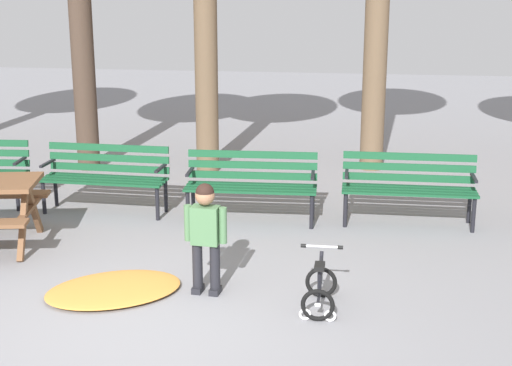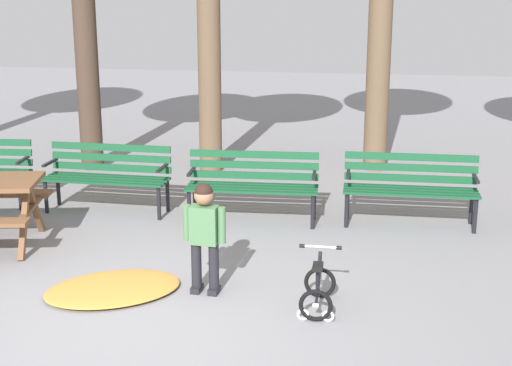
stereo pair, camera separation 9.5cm
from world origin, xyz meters
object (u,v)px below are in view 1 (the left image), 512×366
object	(u,v)px
child_standing	(206,229)
kids_bicycle	(320,288)
park_bench_left	(106,173)
park_bench_right	(251,180)
park_bench_far_right	(409,183)

from	to	relation	value
child_standing	kids_bicycle	distance (m)	1.19
park_bench_left	child_standing	world-z (taller)	child_standing
child_standing	kids_bicycle	world-z (taller)	child_standing
park_bench_right	child_standing	bearing A→B (deg)	-92.35
park_bench_far_right	kids_bicycle	size ratio (longest dim) A/B	2.86
park_bench_right	park_bench_far_right	size ratio (longest dim) A/B	1.01
park_bench_far_right	kids_bicycle	bearing A→B (deg)	-108.94
park_bench_left	park_bench_right	bearing A→B (deg)	-3.43
park_bench_right	child_standing	xyz separation A→B (m)	(-0.09, -2.27, 0.13)
park_bench_right	park_bench_left	bearing A→B (deg)	176.57
park_bench_left	park_bench_far_right	bearing A→B (deg)	0.74
park_bench_left	park_bench_right	distance (m)	1.90
park_bench_left	park_bench_far_right	size ratio (longest dim) A/B	1.01
park_bench_far_right	kids_bicycle	xyz separation A→B (m)	(-0.91, -2.64, -0.31)
park_bench_right	park_bench_far_right	bearing A→B (deg)	4.88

